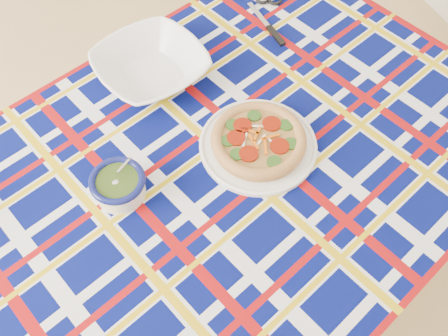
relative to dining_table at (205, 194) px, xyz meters
name	(u,v)px	position (x,y,z in m)	size (l,w,h in m)	color
floor	(55,220)	(-0.42, 0.47, -0.63)	(4.00, 4.00, 0.00)	tan
dining_table	(205,194)	(0.00, 0.00, 0.00)	(1.71, 1.36, 0.70)	brown
tablecloth	(204,189)	(0.00, 0.00, 0.02)	(1.52, 0.96, 0.10)	#040B50
main_focaccia_plate	(259,140)	(0.15, 0.03, 0.10)	(0.28, 0.28, 0.05)	olive
pesto_bowl	(118,184)	(-0.18, 0.03, 0.11)	(0.12, 0.12, 0.07)	#21350E
serving_bowl	(151,67)	(0.00, 0.33, 0.10)	(0.27, 0.27, 0.07)	white
table_knife	(260,16)	(0.35, 0.43, 0.08)	(0.21, 0.02, 0.01)	silver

